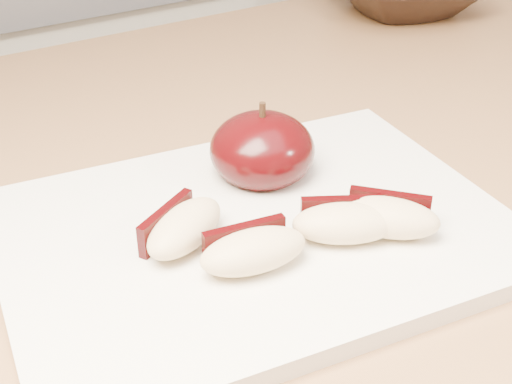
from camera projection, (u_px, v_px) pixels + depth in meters
back_cabinet at (65, 197)px, 1.33m from camera, size 2.40×0.62×0.94m
cutting_board at (256, 232)px, 0.47m from camera, size 0.36×0.28×0.01m
apple_half at (262, 150)px, 0.52m from camera, size 0.09×0.09×0.06m
apple_wedge_a at (183, 227)px, 0.45m from camera, size 0.07×0.06×0.02m
apple_wedge_b at (252, 250)px, 0.43m from camera, size 0.07×0.04×0.02m
apple_wedge_c at (344, 222)px, 0.45m from camera, size 0.07×0.06×0.02m
apple_wedge_d at (387, 216)px, 0.46m from camera, size 0.07×0.07×0.02m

